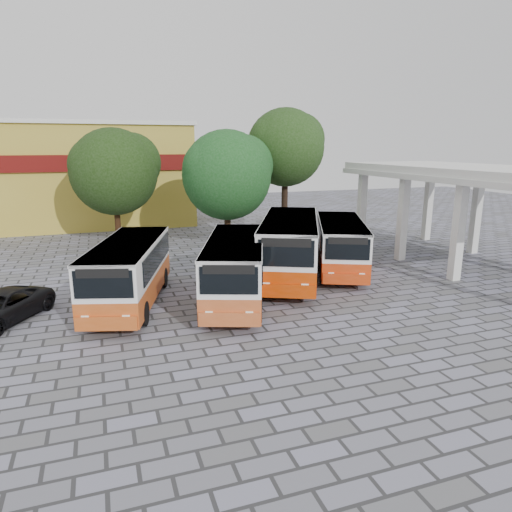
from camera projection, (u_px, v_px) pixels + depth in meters
name	position (u px, v px, depth m)	size (l,w,h in m)	color
ground	(329.00, 310.00, 18.43)	(90.00, 90.00, 0.00)	#59595C
terminal_shelter	(473.00, 176.00, 24.27)	(6.80, 15.80, 5.40)	silver
shophouse_block	(65.00, 174.00, 37.84)	(20.40, 10.40, 8.30)	#AC942D
bus_far_left	(129.00, 269.00, 18.76)	(4.22, 7.79, 2.65)	#B74A16
bus_centre_left	(235.00, 266.00, 19.15)	(4.65, 7.96, 2.69)	#B75122
bus_centre_right	(290.00, 244.00, 22.37)	(5.89, 9.03, 3.03)	#B43000
bus_far_right	(341.00, 242.00, 23.86)	(5.07, 7.88, 2.64)	#BE330A
tree_left	(115.00, 169.00, 29.66)	(5.91, 5.63, 7.62)	#361F0F
tree_middle	(228.00, 172.00, 29.26)	(6.05, 5.76, 7.50)	#322013
tree_right	(286.00, 145.00, 32.18)	(5.74, 5.47, 9.07)	black
parked_car	(0.00, 307.00, 17.02)	(1.95, 4.22, 1.17)	black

